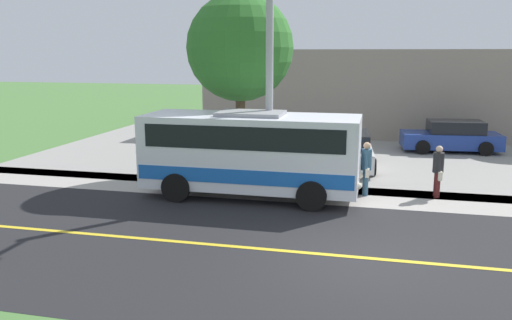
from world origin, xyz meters
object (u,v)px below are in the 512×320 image
object	(u,v)px
parked_car_far	(451,137)
commercial_building	(416,90)
parked_car_near	(349,150)
pedestrian_waiting	(366,167)
pedestrian_with_bags	(438,170)
street_light_pole	(269,69)
tree_curbside	(240,48)
shuttle_bus_front	(251,150)

from	to	relation	value
parked_car_far	commercial_building	bearing A→B (deg)	-170.32
parked_car_near	pedestrian_waiting	bearing A→B (deg)	10.96
pedestrian_with_bags	parked_car_near	xyz separation A→B (m)	(-3.84, -3.03, -0.21)
street_light_pole	commercial_building	distance (m)	17.52
parked_car_near	commercial_building	xyz separation A→B (m)	(-11.83, 3.23, 1.66)
street_light_pole	parked_car_far	distance (m)	11.95
pedestrian_with_bags	commercial_building	world-z (taller)	commercial_building
street_light_pole	tree_curbside	xyz separation A→B (m)	(-2.53, -1.60, 0.66)
parked_car_near	commercial_building	world-z (taller)	commercial_building
shuttle_bus_front	parked_car_far	xyz separation A→B (m)	(-9.62, 7.26, -0.82)
street_light_pole	commercial_building	world-z (taller)	street_light_pole
pedestrian_waiting	commercial_building	bearing A→B (deg)	171.36
parked_car_near	pedestrian_with_bags	bearing A→B (deg)	38.27
shuttle_bus_front	parked_car_far	distance (m)	12.08
parked_car_far	tree_curbside	bearing A→B (deg)	-51.33
shuttle_bus_front	pedestrian_with_bags	bearing A→B (deg)	101.99
shuttle_bus_front	parked_car_far	size ratio (longest dim) A/B	1.52
parked_car_near	parked_car_far	bearing A→B (deg)	135.45
tree_curbside	street_light_pole	bearing A→B (deg)	32.27
commercial_building	shuttle_bus_front	bearing A→B (deg)	-19.59
pedestrian_with_bags	street_light_pole	size ratio (longest dim) A/B	0.23
pedestrian_with_bags	parked_car_near	bearing A→B (deg)	-141.73
parked_car_near	tree_curbside	xyz separation A→B (m)	(2.17, -3.91, 4.01)
street_light_pole	pedestrian_waiting	bearing A→B (deg)	100.33
parked_car_far	tree_curbside	distance (m)	11.46
pedestrian_with_bags	tree_curbside	distance (m)	8.10
shuttle_bus_front	parked_car_near	distance (m)	5.86
street_light_pole	parked_car_near	size ratio (longest dim) A/B	1.61
pedestrian_with_bags	pedestrian_waiting	world-z (taller)	pedestrian_waiting
parked_car_near	street_light_pole	bearing A→B (deg)	-26.19
parked_car_far	commercial_building	world-z (taller)	commercial_building
parked_car_far	shuttle_bus_front	bearing A→B (deg)	-37.04
pedestrian_waiting	street_light_pole	xyz separation A→B (m)	(0.57, -3.11, 3.10)
pedestrian_with_bags	tree_curbside	world-z (taller)	tree_curbside
pedestrian_with_bags	commercial_building	size ratio (longest dim) A/B	0.07
tree_curbside	parked_car_near	bearing A→B (deg)	118.99
street_light_pole	tree_curbside	size ratio (longest dim) A/B	1.09
shuttle_bus_front	pedestrian_waiting	distance (m)	3.76
shuttle_bus_front	commercial_building	world-z (taller)	commercial_building
pedestrian_waiting	tree_curbside	distance (m)	6.34
tree_curbside	parked_car_far	bearing A→B (deg)	128.67
pedestrian_with_bags	street_light_pole	bearing A→B (deg)	-80.88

